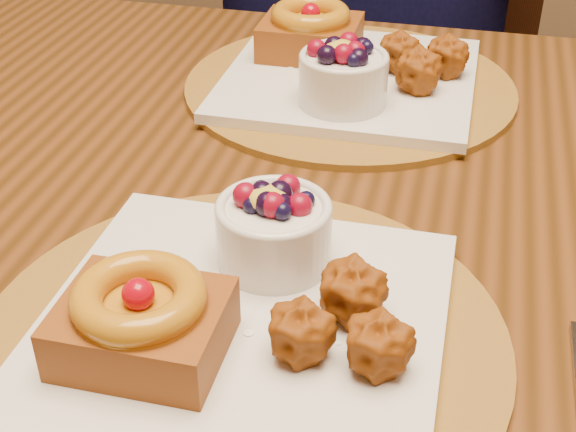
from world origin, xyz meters
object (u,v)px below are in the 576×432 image
(dining_table, at_px, (307,252))
(place_setting_near, at_px, (239,311))
(chair_far, at_px, (440,81))
(place_setting_far, at_px, (347,70))

(dining_table, bearing_deg, place_setting_near, -90.70)
(place_setting_near, bearing_deg, chair_far, 85.77)
(dining_table, height_order, place_setting_near, place_setting_near)
(place_setting_near, bearing_deg, dining_table, 89.30)
(dining_table, relative_size, place_setting_near, 4.21)
(dining_table, relative_size, place_setting_far, 4.21)
(dining_table, bearing_deg, place_setting_far, 90.84)
(dining_table, relative_size, chair_far, 1.80)
(place_setting_far, bearing_deg, dining_table, -89.16)
(place_setting_near, xyz_separation_m, chair_far, (0.08, 1.09, -0.29))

